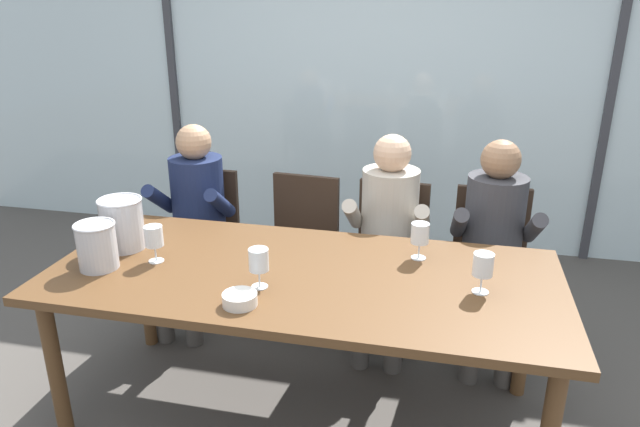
{
  "coord_description": "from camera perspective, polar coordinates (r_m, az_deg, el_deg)",
  "views": [
    {
      "loc": [
        0.59,
        -2.24,
        1.91
      ],
      "look_at": [
        0.0,
        0.35,
        0.92
      ],
      "focal_mm": 32.52,
      "sensor_mm": 36.0,
      "label": 1
    }
  ],
  "objects": [
    {
      "name": "chair_center",
      "position": [
        3.46,
        6.81,
        -3.22
      ],
      "size": [
        0.47,
        0.47,
        0.9
      ],
      "rotation": [
        0.0,
        0.0,
        -0.07
      ],
      "color": "#332319",
      "rests_on": "ground"
    },
    {
      "name": "ice_bucket_secondary",
      "position": [
        2.94,
        -18.9,
        -0.89
      ],
      "size": [
        0.21,
        0.21,
        0.25
      ],
      "color": "#B7B7BC",
      "rests_on": "dining_table"
    },
    {
      "name": "wine_glass_center_pour",
      "position": [
        2.71,
        9.8,
        -2.09
      ],
      "size": [
        0.08,
        0.08,
        0.17
      ],
      "color": "silver",
      "rests_on": "dining_table"
    },
    {
      "name": "chair_right_of_center",
      "position": [
        3.47,
        16.38,
        -3.86
      ],
      "size": [
        0.45,
        0.45,
        0.9
      ],
      "rotation": [
        0.0,
        0.0,
        0.02
      ],
      "color": "#332319",
      "rests_on": "ground"
    },
    {
      "name": "window_mullion_left",
      "position": [
        5.07,
        -14.23,
        12.97
      ],
      "size": [
        0.06,
        0.06,
        2.6
      ],
      "primitive_type": "cube",
      "color": "#38383D",
      "rests_on": "ground"
    },
    {
      "name": "window_glass_panel",
      "position": [
        4.59,
        5.48,
        12.76
      ],
      "size": [
        7.46,
        0.03,
        2.6
      ],
      "primitive_type": "cube",
      "color": "silver",
      "rests_on": "ground"
    },
    {
      "name": "window_mullion_right",
      "position": [
        4.66,
        26.76,
        10.83
      ],
      "size": [
        0.06,
        0.06,
        2.6
      ],
      "primitive_type": "cube",
      "color": "#38383D",
      "rests_on": "ground"
    },
    {
      "name": "wine_glass_by_left_taster",
      "position": [
        2.42,
        -6.05,
        -4.72
      ],
      "size": [
        0.08,
        0.08,
        0.17
      ],
      "color": "silver",
      "rests_on": "dining_table"
    },
    {
      "name": "chair_left_of_center",
      "position": [
        3.55,
        -1.91,
        -2.43
      ],
      "size": [
        0.48,
        0.48,
        0.9
      ],
      "rotation": [
        0.0,
        0.0,
        -0.09
      ],
      "color": "#332319",
      "rests_on": "ground"
    },
    {
      "name": "person_beige_jumper",
      "position": [
        3.26,
        6.67,
        -1.44
      ],
      "size": [
        0.46,
        0.61,
        1.22
      ],
      "rotation": [
        0.0,
        0.0,
        0.0
      ],
      "color": "#B7AD9E",
      "rests_on": "ground"
    },
    {
      "name": "tasting_bowl",
      "position": [
        2.33,
        -7.89,
        -8.36
      ],
      "size": [
        0.14,
        0.14,
        0.05
      ],
      "primitive_type": "cylinder",
      "color": "silver",
      "rests_on": "dining_table"
    },
    {
      "name": "ice_bucket_primary",
      "position": [
        2.76,
        -21.11,
        -2.93
      ],
      "size": [
        0.18,
        0.18,
        0.21
      ],
      "color": "#B7B7BC",
      "rests_on": "dining_table"
    },
    {
      "name": "wine_glass_by_right_taster",
      "position": [
        2.74,
        -16.03,
        -2.31
      ],
      "size": [
        0.08,
        0.08,
        0.17
      ],
      "color": "silver",
      "rests_on": "dining_table"
    },
    {
      "name": "wine_glass_near_bucket",
      "position": [
        2.46,
        15.74,
        -5.03
      ],
      "size": [
        0.08,
        0.08,
        0.17
      ],
      "color": "silver",
      "rests_on": "dining_table"
    },
    {
      "name": "dining_table",
      "position": [
        2.62,
        -1.72,
        -7.19
      ],
      "size": [
        2.26,
        1.0,
        0.77
      ],
      "color": "brown",
      "rests_on": "ground"
    },
    {
      "name": "chair_near_curtain",
      "position": [
        3.75,
        -11.52,
        -1.59
      ],
      "size": [
        0.44,
        0.44,
        0.9
      ],
      "rotation": [
        0.0,
        0.0,
        0.0
      ],
      "color": "#332319",
      "rests_on": "ground"
    },
    {
      "name": "ground",
      "position": [
        3.81,
        2.21,
        -9.63
      ],
      "size": [
        14.0,
        14.0,
        0.0
      ],
      "primitive_type": "plane",
      "color": "#4C4742"
    },
    {
      "name": "hillside_vineyard",
      "position": [
        8.76,
        9.11,
        12.54
      ],
      "size": [
        13.46,
        2.4,
        1.47
      ],
      "primitive_type": "cube",
      "color": "#386633",
      "rests_on": "ground"
    },
    {
      "name": "person_charcoal_jacket",
      "position": [
        3.26,
        16.74,
        -2.23
      ],
      "size": [
        0.47,
        0.62,
        1.22
      ],
      "rotation": [
        0.0,
        0.0,
        0.03
      ],
      "color": "#38383D",
      "rests_on": "ground"
    },
    {
      "name": "person_navy_polo",
      "position": [
        3.56,
        -12.33,
        0.15
      ],
      "size": [
        0.47,
        0.62,
        1.22
      ],
      "rotation": [
        0.0,
        0.0,
        0.03
      ],
      "color": "#192347",
      "rests_on": "ground"
    }
  ]
}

